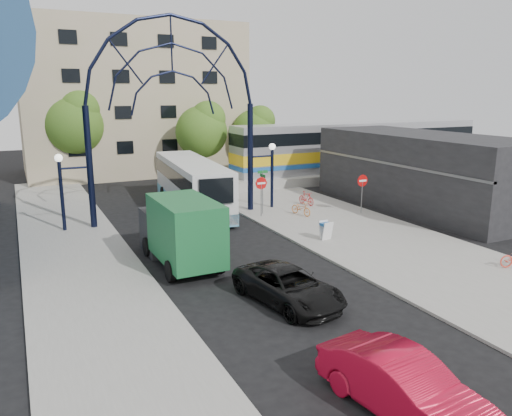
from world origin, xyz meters
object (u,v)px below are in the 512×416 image
stop_sign (261,187)px  green_truck (180,231)px  train_car (361,146)px  tree_north_a (203,129)px  city_bus (192,184)px  bike_near_b (306,198)px  sandwich_board (326,228)px  bike_near_a (301,208)px  black_suv (288,286)px  gateway_arch (173,77)px  tree_north_b (75,122)px  red_sedan (403,386)px  tree_north_c (256,129)px  do_not_enter_sign (362,184)px  street_name_sign (263,183)px

stop_sign → green_truck: (-7.12, -5.99, -0.41)m
train_car → tree_north_a: tree_north_a is taller
city_bus → bike_near_b: bearing=-14.0°
sandwich_board → green_truck: green_truck is taller
stop_sign → tree_north_a: size_ratio=0.36×
stop_sign → bike_near_a: 2.92m
stop_sign → black_suv: size_ratio=0.52×
gateway_arch → sandwich_board: gateway_arch is taller
tree_north_b → red_sedan: (3.09, -36.91, -4.50)m
tree_north_a → black_suv: 26.94m
green_truck → city_bus: bearing=67.7°
city_bus → red_sedan: size_ratio=2.62×
tree_north_a → green_truck: (-8.44, -19.92, -3.03)m
tree_north_b → tree_north_c: (16.00, -2.00, -0.99)m
bike_near_b → tree_north_b: bearing=119.5°
train_car → tree_north_b: 25.27m
gateway_arch → red_sedan: size_ratio=2.93×
do_not_enter_sign → gateway_arch: bearing=160.0°
tree_north_a → green_truck: size_ratio=1.11×
stop_sign → tree_north_b: 20.18m
street_name_sign → tree_north_a: tree_north_a is taller
stop_sign → train_car: 18.22m
tree_north_b → green_truck: size_ratio=1.27×
sandwich_board → city_bus: (-3.92, 10.16, 0.98)m
bike_near_a → city_bus: bearing=125.5°
sandwich_board → gateway_arch: bearing=124.9°
do_not_enter_sign → green_truck: 13.91m
tree_north_a → city_bus: 11.13m
street_name_sign → tree_north_b: tree_north_b is taller
black_suv → red_sedan: 7.02m
sandwich_board → tree_north_c: (6.52, 21.95, 3.53)m
tree_north_b → train_car: bearing=-18.4°
gateway_arch → tree_north_b: (-3.88, 15.93, -3.29)m
bike_near_b → street_name_sign: bearing=-175.0°
bike_near_b → black_suv: bearing=-132.5°
do_not_enter_sign → street_name_sign: bearing=155.8°
city_bus → street_name_sign: bearing=-39.7°
tree_north_c → street_name_sign: bearing=-114.3°
city_bus → black_suv: bearing=-90.7°
gateway_arch → sandwich_board: bearing=-55.1°
stop_sign → bike_near_a: bearing=-18.6°
gateway_arch → red_sedan: 22.40m
do_not_enter_sign → tree_north_b: bearing=126.7°
gateway_arch → black_suv: (-0.05, -14.00, -7.88)m
do_not_enter_sign → tree_north_a: (-4.88, 15.93, 2.63)m
do_not_enter_sign → black_suv: size_ratio=0.51×
stop_sign → tree_north_b: bearing=115.8°
red_sedan → bike_near_b: red_sedan is taller
tree_north_c → city_bus: tree_north_c is taller
bike_near_a → green_truck: bearing=-164.2°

